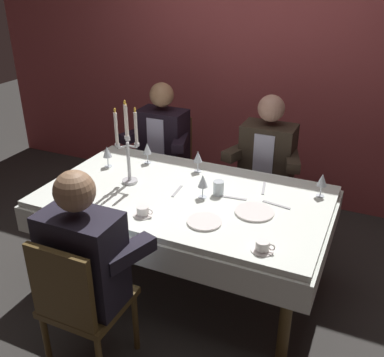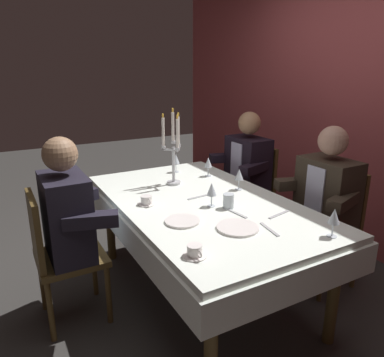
{
  "view_description": "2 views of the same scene",
  "coord_description": "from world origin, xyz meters",
  "views": [
    {
      "loc": [
        1.13,
        -2.38,
        2.12
      ],
      "look_at": [
        0.07,
        -0.04,
        0.88
      ],
      "focal_mm": 41.27,
      "sensor_mm": 36.0,
      "label": 1
    },
    {
      "loc": [
        2.07,
        -1.22,
        1.64
      ],
      "look_at": [
        0.01,
        -0.08,
        0.92
      ],
      "focal_mm": 34.22,
      "sensor_mm": 36.0,
      "label": 2
    }
  ],
  "objects": [
    {
      "name": "knife_3",
      "position": [
        0.61,
        0.1,
        0.74
      ],
      "size": [
        0.19,
        0.05,
        0.01
      ],
      "primitive_type": "cube",
      "rotation": [
        0.0,
        0.0,
        -0.17
      ],
      "color": "#B7B7BC",
      "rests_on": "dining_table"
    },
    {
      "name": "knife_1",
      "position": [
        0.32,
        0.07,
        0.74
      ],
      "size": [
        0.19,
        0.04,
        0.01
      ],
      "primitive_type": "cube",
      "rotation": [
        0.0,
        0.0,
        0.11
      ],
      "color": "#B7B7BC",
      "rests_on": "dining_table"
    },
    {
      "name": "wine_glass_3",
      "position": [
        -0.73,
        0.16,
        0.86
      ],
      "size": [
        0.07,
        0.07,
        0.16
      ],
      "color": "silver",
      "rests_on": "dining_table"
    },
    {
      "name": "coffee_cup_1",
      "position": [
        0.67,
        -0.43,
        0.77
      ],
      "size": [
        0.13,
        0.12,
        0.06
      ],
      "color": "white",
      "rests_on": "dining_table"
    },
    {
      "name": "back_wall",
      "position": [
        0.0,
        1.66,
        1.35
      ],
      "size": [
        6.0,
        0.12,
        2.7
      ],
      "primitive_type": "cube",
      "color": "#993E40",
      "rests_on": "ground_plane"
    },
    {
      "name": "seated_diner_0",
      "position": [
        -0.63,
        0.89,
        0.74
      ],
      "size": [
        0.63,
        0.48,
        1.24
      ],
      "color": "brown",
      "rests_on": "ground_plane"
    },
    {
      "name": "coffee_cup_0",
      "position": [
        -0.11,
        -0.37,
        0.77
      ],
      "size": [
        0.13,
        0.12,
        0.06
      ],
      "color": "white",
      "rests_on": "dining_table"
    },
    {
      "name": "dining_table",
      "position": [
        0.0,
        0.0,
        0.62
      ],
      "size": [
        1.94,
        1.14,
        0.74
      ],
      "color": "white",
      "rests_on": "ground_plane"
    },
    {
      "name": "wine_glass_2",
      "position": [
        -0.06,
        0.36,
        0.85
      ],
      "size": [
        0.07,
        0.07,
        0.16
      ],
      "color": "silver",
      "rests_on": "dining_table"
    },
    {
      "name": "water_tumbler_0",
      "position": [
        0.21,
        0.08,
        0.79
      ],
      "size": [
        0.07,
        0.07,
        0.1
      ],
      "primitive_type": "cylinder",
      "color": "silver",
      "rests_on": "dining_table"
    },
    {
      "name": "fork_2",
      "position": [
        -0.06,
        0.01,
        0.74
      ],
      "size": [
        0.03,
        0.17,
        0.01
      ],
      "primitive_type": "cube",
      "rotation": [
        0.0,
        0.0,
        1.66
      ],
      "color": "#B7B7BC",
      "rests_on": "dining_table"
    },
    {
      "name": "knife_0",
      "position": [
        0.47,
        0.29,
        0.74
      ],
      "size": [
        0.06,
        0.19,
        0.01
      ],
      "primitive_type": "cube",
      "rotation": [
        0.0,
        0.0,
        1.78
      ],
      "color": "#B7B7BC",
      "rests_on": "dining_table"
    },
    {
      "name": "wine_glass_4",
      "position": [
        -0.48,
        0.35,
        0.86
      ],
      "size": [
        0.07,
        0.07,
        0.16
      ],
      "color": "silver",
      "rests_on": "dining_table"
    },
    {
      "name": "dinner_plate_1",
      "position": [
        0.51,
        -0.06,
        0.75
      ],
      "size": [
        0.25,
        0.25,
        0.01
      ],
      "primitive_type": "cylinder",
      "color": "white",
      "rests_on": "dining_table"
    },
    {
      "name": "dinner_plate_0",
      "position": [
        0.27,
        -0.29,
        0.75
      ],
      "size": [
        0.21,
        0.21,
        0.01
      ],
      "primitive_type": "cylinder",
      "color": "white",
      "rests_on": "dining_table"
    },
    {
      "name": "wine_glass_1",
      "position": [
        0.13,
        0.0,
        0.85
      ],
      "size": [
        0.07,
        0.07,
        0.16
      ],
      "color": "silver",
      "rests_on": "dining_table"
    },
    {
      "name": "wine_glass_0",
      "position": [
        0.84,
        0.34,
        0.86
      ],
      "size": [
        0.07,
        0.07,
        0.16
      ],
      "color": "silver",
      "rests_on": "dining_table"
    },
    {
      "name": "seated_diner_2",
      "position": [
        0.33,
        0.89,
        0.74
      ],
      "size": [
        0.63,
        0.48,
        1.24
      ],
      "color": "brown",
      "rests_on": "ground_plane"
    },
    {
      "name": "seated_diner_1",
      "position": [
        -0.18,
        -0.89,
        0.74
      ],
      "size": [
        0.63,
        0.48,
        1.24
      ],
      "color": "brown",
      "rests_on": "ground_plane"
    },
    {
      "name": "ground_plane",
      "position": [
        0.0,
        0.0,
        0.0
      ],
      "size": [
        12.0,
        12.0,
        0.0
      ],
      "primitive_type": "plane",
      "color": "#33312E"
    },
    {
      "name": "candelabra",
      "position": [
        -0.43,
        -0.01,
        1.01
      ],
      "size": [
        0.15,
        0.17,
        0.6
      ],
      "color": "silver",
      "rests_on": "dining_table"
    }
  ]
}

